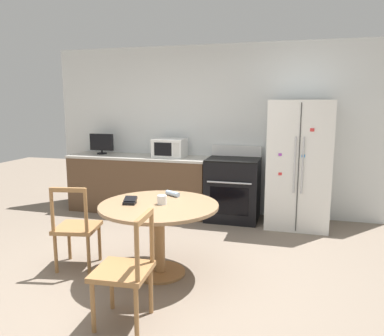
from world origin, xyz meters
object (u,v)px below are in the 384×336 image
Objects in this scene: refrigerator at (298,164)px; dining_chair_left at (76,228)px; dining_chair_near at (126,271)px; candle_glass at (162,200)px; countertop_tv at (102,143)px; microwave at (170,148)px; oven_range at (233,189)px; wallet at (130,201)px.

dining_chair_left is (-2.22, -2.07, -0.45)m from refrigerator.
candle_glass is at bearing -2.37° from dining_chair_near.
dining_chair_near is at bearing -51.17° from dining_chair_left.
microwave is at bearing -1.16° from countertop_tv.
microwave is (-1.92, 0.09, 0.16)m from refrigerator.
microwave is 0.52× the size of dining_chair_near.
dining_chair_near is at bearing -97.05° from oven_range.
countertop_tv is 2.45m from dining_chair_left.
countertop_tv reaches higher than dining_chair_near.
countertop_tv is at bearing 178.84° from microwave.
dining_chair_left is at bearing -67.94° from countertop_tv.
countertop_tv is at bearing 124.69° from wallet.
wallet is at bearing 18.26° from dining_chair_near.
candle_glass reaches higher than wallet.
dining_chair_left is at bearing -177.15° from wallet.
refrigerator is 1.96× the size of dining_chair_near.
microwave is at bearing 98.27° from wallet.
dining_chair_left is (-1.30, -2.11, -0.03)m from oven_range.
dining_chair_near is at bearing -77.69° from microwave.
candle_glass is (-1.30, -1.97, -0.11)m from refrigerator.
candle_glass is 0.32m from wallet.
dining_chair_near is (-0.36, -2.90, -0.03)m from oven_range.
wallet is (1.49, -2.16, -0.32)m from countertop_tv.
dining_chair_left is at bearing -97.80° from microwave.
oven_range is at bearing -2.03° from countertop_tv.
wallet is at bearing -166.77° from candle_glass.
wallet is at bearing -128.30° from refrigerator.
microwave is at bearing 177.29° from refrigerator.
candle_glass is (0.92, 0.10, 0.34)m from dining_chair_left.
countertop_tv reaches higher than oven_range.
candle_glass is at bearing -100.81° from oven_range.
refrigerator is 1.01m from oven_range.
countertop_tv is at bearing 100.99° from dining_chair_left.
microwave is at bearing 106.78° from candle_glass.
countertop_tv is at bearing 177.97° from oven_range.
oven_range is 1.20× the size of dining_chair_near.
oven_range reaches higher than dining_chair_left.
dining_chair_near is (-1.28, -2.86, -0.45)m from refrigerator.
refrigerator is 3.07m from dining_chair_left.
dining_chair_left is 6.31× the size of wallet.
refrigerator is 2.60m from wallet.
refrigerator is at bearing -2.33° from oven_range.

